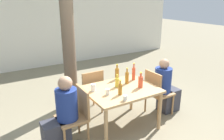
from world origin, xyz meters
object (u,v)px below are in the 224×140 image
patio_chair_0 (76,113)px  drinking_glass_2 (93,88)px  person_seated_1 (166,89)px  amber_bottle_4 (127,78)px  amber_bottle_0 (117,73)px  amber_bottle_1 (120,89)px  soda_bottle_5 (141,82)px  person_seated_0 (62,117)px  oil_cruet_2 (117,82)px  dining_table_front (121,93)px  patio_chair_1 (157,90)px  soda_bottle_3 (134,73)px  drinking_glass_1 (108,92)px  patio_chair_2 (91,89)px  drinking_glass_0 (125,98)px

patio_chair_0 → drinking_glass_2: (0.38, 0.16, 0.29)m
person_seated_1 → amber_bottle_4: 0.94m
amber_bottle_0 → amber_bottle_1: amber_bottle_0 is taller
amber_bottle_0 → soda_bottle_5: amber_bottle_0 is taller
soda_bottle_5 → amber_bottle_0: bearing=104.0°
person_seated_0 → oil_cruet_2: (1.06, 0.10, 0.32)m
dining_table_front → patio_chair_1: size_ratio=1.31×
amber_bottle_0 → amber_bottle_1: bearing=-118.2°
person_seated_0 → soda_bottle_3: size_ratio=3.50×
drinking_glass_1 → soda_bottle_3: bearing=23.3°
patio_chair_2 → oil_cruet_2: oil_cruet_2 is taller
amber_bottle_4 → amber_bottle_0: bearing=97.8°
amber_bottle_0 → oil_cruet_2: size_ratio=1.31×
amber_bottle_1 → soda_bottle_3: soda_bottle_3 is taller
person_seated_0 → amber_bottle_1: bearing=78.2°
drinking_glass_1 → dining_table_front: bearing=17.0°
patio_chair_2 → drinking_glass_1: 0.86m
dining_table_front → person_seated_1: 1.09m
oil_cruet_2 → drinking_glass_1: 0.37m
person_seated_1 → drinking_glass_0: size_ratio=13.50×
person_seated_1 → soda_bottle_5: size_ratio=4.06×
amber_bottle_1 → drinking_glass_0: 0.23m
patio_chair_2 → soda_bottle_5: size_ratio=3.27×
person_seated_1 → amber_bottle_1: size_ratio=4.47×
patio_chair_0 → soda_bottle_5: (1.15, -0.13, 0.33)m
patio_chair_0 → soda_bottle_3: size_ratio=2.76×
dining_table_front → amber_bottle_4: size_ratio=4.01×
dining_table_front → soda_bottle_3: soda_bottle_3 is taller
person_seated_1 → drinking_glass_2: size_ratio=9.14×
amber_bottle_0 → drinking_glass_1: amber_bottle_0 is taller
person_seated_0 → soda_bottle_3: 1.57m
patio_chair_2 → amber_bottle_0: (0.42, -0.30, 0.34)m
patio_chair_2 → amber_bottle_1: amber_bottle_1 is taller
amber_bottle_0 → drinking_glass_1: 0.72m
patio_chair_2 → person_seated_1: bearing=151.6°
amber_bottle_0 → drinking_glass_0: size_ratio=3.58×
patio_chair_2 → amber_bottle_0: bearing=144.3°
dining_table_front → drinking_glass_2: drinking_glass_2 is taller
soda_bottle_3 → amber_bottle_4: (-0.22, -0.09, -0.01)m
person_seated_0 → amber_bottle_0: size_ratio=3.85×
person_seated_1 → amber_bottle_4: size_ratio=3.79×
patio_chair_0 → drinking_glass_2: patio_chair_0 is taller
drinking_glass_2 → person_seated_1: bearing=-5.8°
amber_bottle_0 → soda_bottle_3: soda_bottle_3 is taller
patio_chair_0 → soda_bottle_3: 1.33m
dining_table_front → amber_bottle_4: amber_bottle_4 is taller
person_seated_0 → person_seated_1: (2.15, -0.00, -0.02)m
amber_bottle_4 → soda_bottle_3: bearing=22.5°
amber_bottle_0 → soda_bottle_5: 0.56m
drinking_glass_0 → drinking_glass_2: (-0.25, 0.57, 0.02)m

